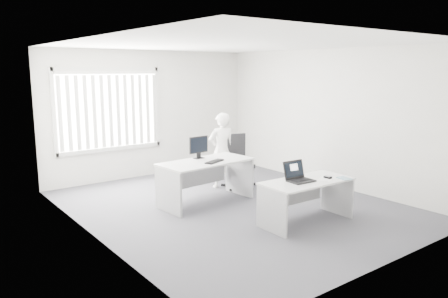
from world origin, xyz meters
TOP-DOWN VIEW (x-y plane):
  - ground at (0.00, 0.00)m, footprint 6.00×6.00m
  - wall_back at (0.00, 3.00)m, footprint 5.00×0.02m
  - wall_front at (0.00, -3.00)m, footprint 5.00×0.02m
  - wall_left at (-2.50, 0.00)m, footprint 0.02×6.00m
  - wall_right at (2.50, 0.00)m, footprint 0.02×6.00m
  - ceiling at (0.00, 0.00)m, footprint 5.00×6.00m
  - window at (-1.00, 2.96)m, footprint 2.32×0.06m
  - blinds at (-1.00, 2.90)m, footprint 2.20×0.10m
  - desk_near at (0.39, -1.35)m, footprint 1.51×0.74m
  - desk_far at (-0.27, 0.45)m, footprint 1.76×0.93m
  - office_chair at (0.86, 0.92)m, footprint 0.74×0.74m
  - person at (0.59, 1.14)m, footprint 0.63×0.49m
  - laptop at (0.25, -1.35)m, footprint 0.41×0.37m
  - paper_sheet at (0.68, -1.47)m, footprint 0.34×0.30m
  - mouse at (0.74, -1.47)m, footprint 0.08×0.12m
  - booklet at (0.94, -1.64)m, footprint 0.20×0.25m
  - keyboard at (-0.21, 0.28)m, footprint 0.46×0.30m
  - monitor at (-0.25, 0.71)m, footprint 0.41×0.15m

SIDE VIEW (x-z plane):
  - ground at x=0.00m, z-range 0.00..0.00m
  - office_chair at x=0.86m, z-range -0.21..0.88m
  - desk_near at x=0.39m, z-range 0.15..0.83m
  - desk_far at x=-0.27m, z-range 0.17..0.95m
  - paper_sheet at x=0.68m, z-range 0.68..0.68m
  - booklet at x=0.94m, z-range 0.68..0.69m
  - mouse at x=0.74m, z-range 0.68..0.73m
  - person at x=0.59m, z-range 0.00..1.53m
  - keyboard at x=-0.21m, z-range 0.77..0.79m
  - laptop at x=0.25m, z-range 0.68..0.99m
  - monitor at x=-0.25m, z-range 0.77..1.18m
  - wall_back at x=0.00m, z-range 0.00..2.80m
  - wall_front at x=0.00m, z-range 0.00..2.80m
  - wall_left at x=-2.50m, z-range 0.00..2.80m
  - wall_right at x=2.50m, z-range 0.00..2.80m
  - blinds at x=-1.00m, z-range 0.77..2.27m
  - window at x=-1.00m, z-range 0.67..2.43m
  - ceiling at x=0.00m, z-range 2.79..2.81m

